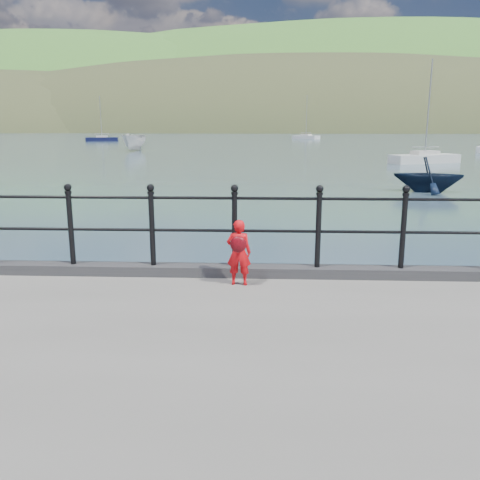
{
  "coord_description": "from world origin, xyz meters",
  "views": [
    {
      "loc": [
        1.0,
        -7.29,
        3.19
      ],
      "look_at": [
        0.68,
        -0.2,
        1.55
      ],
      "focal_mm": 38.0,
      "sensor_mm": 36.0,
      "label": 1
    }
  ],
  "objects_px": {
    "child": "(239,252)",
    "sailboat_near": "(424,159)",
    "sailboat_left": "(102,139)",
    "launch_white": "(134,142)",
    "railing": "(193,220)",
    "sailboat_deep": "(306,137)",
    "launch_navy": "(429,175)"
  },
  "relations": [
    {
      "from": "launch_white",
      "to": "sailboat_deep",
      "type": "height_order",
      "value": "sailboat_deep"
    },
    {
      "from": "launch_white",
      "to": "sailboat_left",
      "type": "xyz_separation_m",
      "value": [
        -13.58,
        30.98,
        -0.66
      ]
    },
    {
      "from": "launch_navy",
      "to": "sailboat_deep",
      "type": "bearing_deg",
      "value": 9.77
    },
    {
      "from": "launch_white",
      "to": "sailboat_near",
      "type": "bearing_deg",
      "value": -25.2
    },
    {
      "from": "launch_navy",
      "to": "sailboat_near",
      "type": "bearing_deg",
      "value": -6.11
    },
    {
      "from": "sailboat_near",
      "to": "sailboat_left",
      "type": "relative_size",
      "value": 1.04
    },
    {
      "from": "railing",
      "to": "launch_navy",
      "type": "distance_m",
      "value": 19.3
    },
    {
      "from": "child",
      "to": "sailboat_deep",
      "type": "xyz_separation_m",
      "value": [
        8.97,
        98.69,
        -1.13
      ]
    },
    {
      "from": "railing",
      "to": "child",
      "type": "bearing_deg",
      "value": -31.96
    },
    {
      "from": "child",
      "to": "sailboat_deep",
      "type": "height_order",
      "value": "sailboat_deep"
    },
    {
      "from": "sailboat_near",
      "to": "launch_navy",
      "type": "bearing_deg",
      "value": -129.86
    },
    {
      "from": "launch_white",
      "to": "sailboat_deep",
      "type": "relative_size",
      "value": 0.59
    },
    {
      "from": "child",
      "to": "sailboat_near",
      "type": "xyz_separation_m",
      "value": [
        13.38,
        35.39,
        -1.13
      ]
    },
    {
      "from": "launch_navy",
      "to": "sailboat_deep",
      "type": "distance_m",
      "value": 81.13
    },
    {
      "from": "launch_white",
      "to": "launch_navy",
      "type": "distance_m",
      "value": 41.6
    },
    {
      "from": "sailboat_near",
      "to": "sailboat_left",
      "type": "xyz_separation_m",
      "value": [
        -41.56,
        48.02,
        -0.0
      ]
    },
    {
      "from": "railing",
      "to": "sailboat_near",
      "type": "relative_size",
      "value": 2.2
    },
    {
      "from": "sailboat_near",
      "to": "sailboat_left",
      "type": "bearing_deg",
      "value": 107.49
    },
    {
      "from": "sailboat_near",
      "to": "sailboat_deep",
      "type": "xyz_separation_m",
      "value": [
        -4.42,
        63.3,
        0.0
      ]
    },
    {
      "from": "sailboat_deep",
      "to": "railing",
      "type": "bearing_deg",
      "value": -50.9
    },
    {
      "from": "launch_white",
      "to": "sailboat_deep",
      "type": "distance_m",
      "value": 51.92
    },
    {
      "from": "sailboat_near",
      "to": "sailboat_deep",
      "type": "relative_size",
      "value": 0.94
    },
    {
      "from": "railing",
      "to": "launch_navy",
      "type": "relative_size",
      "value": 5.79
    },
    {
      "from": "railing",
      "to": "launch_white",
      "type": "distance_m",
      "value": 53.84
    },
    {
      "from": "launch_white",
      "to": "launch_navy",
      "type": "relative_size",
      "value": 1.65
    },
    {
      "from": "child",
      "to": "sailboat_near",
      "type": "height_order",
      "value": "sailboat_near"
    },
    {
      "from": "sailboat_left",
      "to": "launch_white",
      "type": "bearing_deg",
      "value": -78.54
    },
    {
      "from": "railing",
      "to": "sailboat_left",
      "type": "distance_m",
      "value": 87.44
    },
    {
      "from": "launch_navy",
      "to": "sailboat_near",
      "type": "relative_size",
      "value": 0.38
    },
    {
      "from": "launch_white",
      "to": "sailboat_left",
      "type": "relative_size",
      "value": 0.65
    },
    {
      "from": "launch_navy",
      "to": "sailboat_deep",
      "type": "relative_size",
      "value": 0.36
    },
    {
      "from": "child",
      "to": "railing",
      "type": "bearing_deg",
      "value": -28.61
    }
  ]
}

